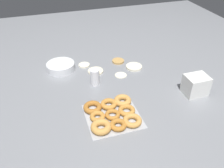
# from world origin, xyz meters

# --- Properties ---
(ground_plane) EXTENTS (3.00, 3.00, 0.00)m
(ground_plane) POSITION_xyz_m (0.00, 0.00, 0.00)
(ground_plane) COLOR gray
(pancake_0) EXTENTS (0.11, 0.11, 0.01)m
(pancake_0) POSITION_xyz_m (-0.12, 0.11, 0.01)
(pancake_0) COLOR beige
(pancake_0) RESTS_ON ground_plane
(pancake_1) EXTENTS (0.12, 0.12, 0.01)m
(pancake_1) POSITION_xyz_m (0.16, 0.08, 0.01)
(pancake_1) COLOR silver
(pancake_1) RESTS_ON ground_plane
(pancake_2) EXTENTS (0.08, 0.08, 0.01)m
(pancake_2) POSITION_xyz_m (0.03, 0.01, 0.00)
(pancake_2) COLOR silver
(pancake_2) RESTS_ON ground_plane
(pancake_3) EXTENTS (0.09, 0.09, 0.01)m
(pancake_3) POSITION_xyz_m (0.08, 0.20, 0.01)
(pancake_3) COLOR tan
(pancake_3) RESTS_ON ground_plane
(pancake_4) EXTENTS (0.08, 0.08, 0.01)m
(pancake_4) POSITION_xyz_m (-0.18, 0.22, 0.01)
(pancake_4) COLOR silver
(pancake_4) RESTS_ON ground_plane
(donut_tray) EXTENTS (0.30, 0.28, 0.04)m
(donut_tray) POSITION_xyz_m (-0.15, -0.37, 0.02)
(donut_tray) COLOR #ADAFB5
(donut_tray) RESTS_ON ground_plane
(batter_bowl) EXTENTS (0.20, 0.20, 0.05)m
(batter_bowl) POSITION_xyz_m (-0.36, 0.22, 0.03)
(batter_bowl) COLOR white
(batter_bowl) RESTS_ON ground_plane
(container_stack) EXTENTS (0.14, 0.11, 0.12)m
(container_stack) POSITION_xyz_m (0.41, -0.32, 0.06)
(container_stack) COLOR white
(container_stack) RESTS_ON ground_plane
(paper_cup) EXTENTS (0.06, 0.06, 0.11)m
(paper_cup) POSITION_xyz_m (-0.16, -0.03, 0.05)
(paper_cup) COLOR white
(paper_cup) RESTS_ON ground_plane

